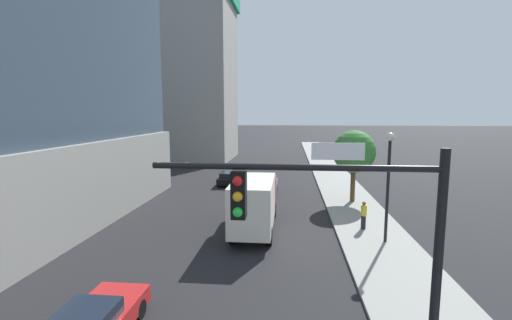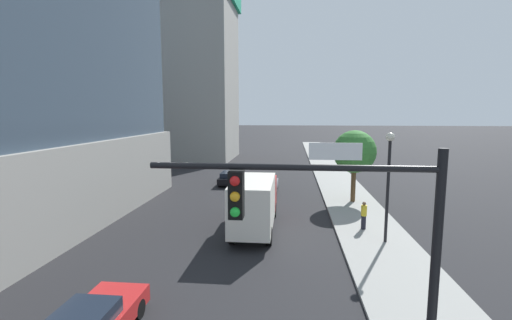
% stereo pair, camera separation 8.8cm
% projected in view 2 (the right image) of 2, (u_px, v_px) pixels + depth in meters
% --- Properties ---
extents(sidewalk, '(4.07, 120.00, 0.15)m').
position_uv_depth(sidewalk, '(358.00, 213.00, 24.72)').
color(sidewalk, gray).
rests_on(sidewalk, ground).
extents(construction_building, '(18.35, 13.31, 33.16)m').
position_uv_depth(construction_building, '(183.00, 64.00, 53.22)').
color(construction_building, '#9E9B93').
rests_on(construction_building, ground).
extents(traffic_light_pole, '(6.27, 0.48, 6.23)m').
position_uv_depth(traffic_light_pole, '(342.00, 231.00, 7.59)').
color(traffic_light_pole, black).
rests_on(traffic_light_pole, sidewalk).
extents(street_lamp, '(0.44, 0.44, 5.85)m').
position_uv_depth(street_lamp, '(389.00, 171.00, 18.44)').
color(street_lamp, black).
rests_on(street_lamp, sidewalk).
extents(street_tree, '(3.28, 3.28, 5.55)m').
position_uv_depth(street_tree, '(354.00, 152.00, 27.13)').
color(street_tree, brown).
rests_on(street_tree, sidewalk).
extents(car_gray, '(1.87, 4.75, 1.42)m').
position_uv_depth(car_gray, '(267.00, 185.00, 31.22)').
color(car_gray, slate).
rests_on(car_gray, ground).
extents(car_black, '(1.86, 4.53, 1.29)m').
position_uv_depth(car_black, '(230.00, 178.00, 34.97)').
color(car_black, black).
rests_on(car_black, ground).
extents(box_truck, '(2.28, 7.51, 3.25)m').
position_uv_depth(box_truck, '(255.00, 201.00, 20.96)').
color(box_truck, '#B21E1E').
rests_on(box_truck, ground).
extents(pedestrian_yellow_shirt, '(0.34, 0.34, 1.67)m').
position_uv_depth(pedestrian_yellow_shirt, '(364.00, 215.00, 20.91)').
color(pedestrian_yellow_shirt, black).
rests_on(pedestrian_yellow_shirt, sidewalk).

